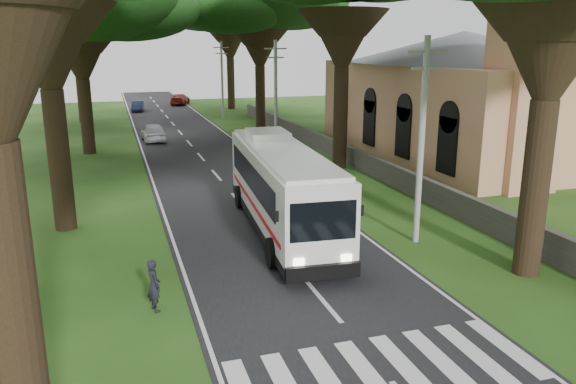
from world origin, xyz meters
The scene contains 16 objects.
ground centered at (0.00, 0.00, 0.00)m, with size 140.00×140.00×0.00m, color #244413.
road centered at (0.00, 25.00, 0.01)m, with size 8.00×120.00×0.04m, color black.
crosswalk centered at (0.00, -2.00, 0.00)m, with size 8.00×3.00×0.01m, color silver.
property_wall centered at (9.00, 24.00, 0.60)m, with size 0.35×50.00×1.20m, color #383533.
church centered at (17.86, 21.55, 4.91)m, with size 14.00×24.00×11.60m.
pole_near centered at (5.50, 6.00, 4.18)m, with size 1.60×0.24×8.00m.
pole_mid centered at (5.50, 26.00, 4.18)m, with size 1.60×0.24×8.00m.
pole_far centered at (5.50, 46.00, 4.18)m, with size 1.60×0.24×8.00m.
tree_l_midb centered at (-7.50, 30.00, 10.61)m, with size 14.43×14.43×13.77m.
tree_l_far centered at (-8.50, 48.00, 11.02)m, with size 12.61×12.61×13.88m.
tree_r_far centered at (8.50, 56.00, 12.51)m, with size 15.67×15.67×15.93m.
coach_bus centered at (0.80, 9.04, 1.90)m, with size 3.47×12.14×3.53m.
distant_car_a centered at (-2.63, 33.81, 0.78)m, with size 1.76×4.38×1.49m, color #A6A5A9.
distant_car_b centered at (-2.73, 56.38, 0.64)m, with size 1.28×3.68×1.21m, color navy.
distant_car_c centered at (3.00, 62.70, 0.73)m, with size 1.97×4.83×1.40m, color maroon.
pedestrian centered at (-4.96, 2.96, 0.80)m, with size 0.58×0.38×1.60m, color black.
Camera 1 is at (-5.77, -12.78, 7.64)m, focal length 35.00 mm.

